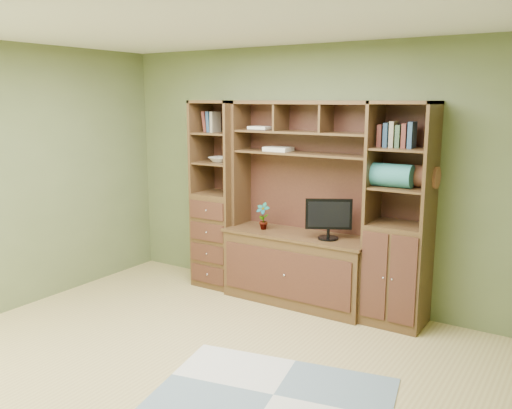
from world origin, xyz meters
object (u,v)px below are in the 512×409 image
Objects in this scene: center_hutch at (297,205)px; right_tower at (399,216)px; left_tower at (219,195)px; monitor at (329,211)px.

center_hutch and right_tower have the same top height.
center_hutch and left_tower have the same top height.
center_hutch is 3.75× the size of monitor.
monitor is at bearing -173.57° from right_tower.
left_tower is 2.02m from right_tower.
right_tower is (1.02, 0.04, 0.00)m from center_hutch.
left_tower is 1.00× the size of right_tower.
left_tower is (-1.00, 0.04, 0.00)m from center_hutch.
center_hutch is at bearing -177.77° from right_tower.
left_tower reaches higher than monitor.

